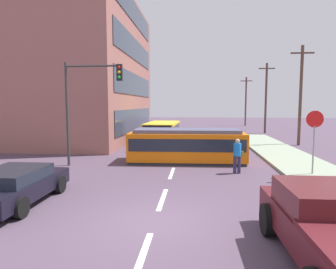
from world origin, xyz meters
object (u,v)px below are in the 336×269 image
object	(u,v)px
pedestrian_crossing	(237,154)
parked_sedan_near	(15,185)
city_bus	(162,131)
utility_pole_distant	(246,100)
utility_pole_mid	(301,94)
traffic_light_mast	(88,94)
stop_sign	(314,129)
utility_pole_far	(266,97)
streetcar_tram	(187,145)

from	to	relation	value
pedestrian_crossing	parked_sedan_near	world-z (taller)	pedestrian_crossing
city_bus	utility_pole_distant	world-z (taller)	utility_pole_distant
city_bus	utility_pole_mid	distance (m)	11.70
pedestrian_crossing	traffic_light_mast	xyz separation A→B (m)	(-7.68, 1.04, 2.90)
stop_sign	utility_pole_mid	bearing A→B (deg)	74.68
traffic_light_mast	utility_pole_far	xyz separation A→B (m)	(13.67, 19.97, 0.33)
streetcar_tram	utility_pole_far	world-z (taller)	utility_pole_far
city_bus	traffic_light_mast	distance (m)	11.09
utility_pole_far	parked_sedan_near	bearing A→B (deg)	-118.07
city_bus	utility_pole_mid	xyz separation A→B (m)	(11.24, -0.80, 3.15)
streetcar_tram	traffic_light_mast	xyz separation A→B (m)	(-5.18, -1.64, 2.86)
streetcar_tram	stop_sign	distance (m)	6.70
pedestrian_crossing	utility_pole_far	world-z (taller)	utility_pole_far
traffic_light_mast	utility_pole_mid	distance (m)	16.98
traffic_light_mast	utility_pole_distant	bearing A→B (deg)	67.40
stop_sign	utility_pole_distant	distance (m)	33.72
city_bus	utility_pole_distant	bearing A→B (deg)	64.06
pedestrian_crossing	stop_sign	size ratio (longest dim) A/B	0.58
parked_sedan_near	utility_pole_far	bearing A→B (deg)	61.93
pedestrian_crossing	parked_sedan_near	distance (m)	9.49
parked_sedan_near	traffic_light_mast	bearing A→B (deg)	87.41
utility_pole_distant	utility_pole_mid	bearing A→B (deg)	-88.40
streetcar_tram	city_bus	size ratio (longest dim) A/B	1.10
pedestrian_crossing	utility_pole_mid	distance (m)	12.77
city_bus	utility_pole_far	distance (m)	14.87
city_bus	stop_sign	world-z (taller)	stop_sign
utility_pole_mid	utility_pole_distant	xyz separation A→B (m)	(-0.63, 22.61, -0.21)
stop_sign	streetcar_tram	bearing A→B (deg)	152.38
streetcar_tram	utility_pole_mid	world-z (taller)	utility_pole_mid
utility_pole_far	utility_pole_mid	bearing A→B (deg)	-88.07
stop_sign	utility_pole_distant	world-z (taller)	utility_pole_distant
streetcar_tram	pedestrian_crossing	xyz separation A→B (m)	(2.50, -2.68, -0.04)
city_bus	stop_sign	bearing A→B (deg)	-55.03
pedestrian_crossing	utility_pole_distant	size ratio (longest dim) A/B	0.22
pedestrian_crossing	utility_pole_distant	world-z (taller)	utility_pole_distant
pedestrian_crossing	traffic_light_mast	size ratio (longest dim) A/B	0.30
city_bus	parked_sedan_near	size ratio (longest dim) A/B	1.42
parked_sedan_near	utility_pole_far	distance (m)	29.87
pedestrian_crossing	city_bus	bearing A→B (deg)	113.25
pedestrian_crossing	utility_pole_far	distance (m)	22.09
traffic_light_mast	utility_pole_far	world-z (taller)	utility_pole_far
stop_sign	utility_pole_distant	xyz separation A→B (m)	(2.38, 33.59, 1.76)
streetcar_tram	pedestrian_crossing	distance (m)	3.67
stop_sign	utility_pole_mid	size ratio (longest dim) A/B	0.36
traffic_light_mast	utility_pole_distant	distance (m)	34.85
parked_sedan_near	stop_sign	world-z (taller)	stop_sign
parked_sedan_near	stop_sign	bearing A→B (deg)	22.96
pedestrian_crossing	utility_pole_distant	bearing A→B (deg)	80.24
streetcar_tram	utility_pole_mid	distance (m)	12.29
utility_pole_mid	utility_pole_far	xyz separation A→B (m)	(-0.35, 10.41, 0.02)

